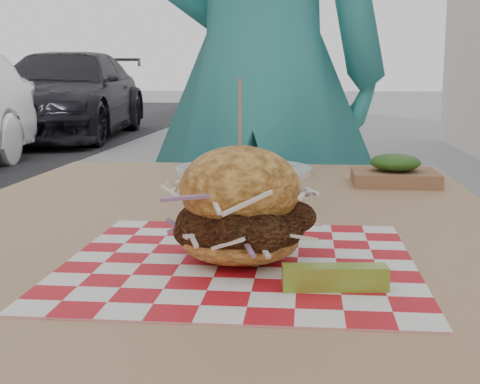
# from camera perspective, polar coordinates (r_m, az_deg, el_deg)

# --- Properties ---
(diner) EXTENTS (0.72, 0.49, 1.90)m
(diner) POSITION_cam_1_polar(r_m,az_deg,el_deg) (1.82, 1.66, 10.16)
(diner) COLOR teal
(diner) RESTS_ON ground
(car_dark) EXTENTS (2.16, 4.62, 1.31)m
(car_dark) POSITION_cam_1_polar(r_m,az_deg,el_deg) (10.55, -14.64, 8.03)
(car_dark) COLOR black
(car_dark) RESTS_ON ground
(patio_table) EXTENTS (0.80, 1.20, 0.75)m
(patio_table) POSITION_cam_1_polar(r_m,az_deg,el_deg) (0.92, -2.32, -7.33)
(patio_table) COLOR tan
(patio_table) RESTS_ON ground
(patio_chair) EXTENTS (0.51, 0.52, 0.95)m
(patio_chair) POSITION_cam_1_polar(r_m,az_deg,el_deg) (2.00, 1.38, -1.33)
(patio_chair) COLOR tan
(patio_chair) RESTS_ON ground
(paper_liner) EXTENTS (0.36, 0.36, 0.00)m
(paper_liner) POSITION_cam_1_polar(r_m,az_deg,el_deg) (0.70, 0.00, -5.96)
(paper_liner) COLOR red
(paper_liner) RESTS_ON patio_table
(sandwich) EXTENTS (0.17, 0.17, 0.19)m
(sandwich) POSITION_cam_1_polar(r_m,az_deg,el_deg) (0.69, 0.00, -1.69)
(sandwich) COLOR gold
(sandwich) RESTS_ON paper_liner
(pickle_spear) EXTENTS (0.10, 0.03, 0.02)m
(pickle_spear) POSITION_cam_1_polar(r_m,az_deg,el_deg) (0.61, 8.10, -7.24)
(pickle_spear) COLOR olive
(pickle_spear) RESTS_ON paper_liner
(place_setting) EXTENTS (0.27, 0.27, 0.02)m
(place_setting) POSITION_cam_1_polar(r_m,az_deg,el_deg) (1.32, 0.30, 1.85)
(place_setting) COLOR white
(place_setting) RESTS_ON patio_table
(kraft_tray) EXTENTS (0.15, 0.12, 0.06)m
(kraft_tray) POSITION_cam_1_polar(r_m,az_deg,el_deg) (1.23, 13.09, 1.67)
(kraft_tray) COLOR #8E6040
(kraft_tray) RESTS_ON patio_table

